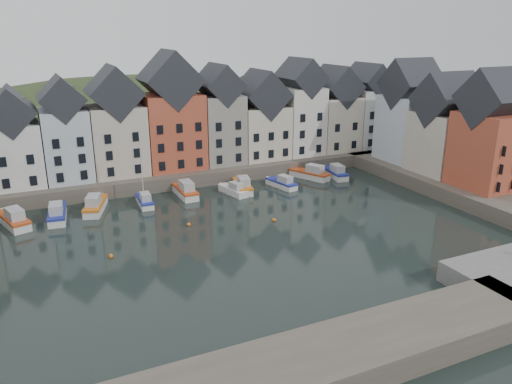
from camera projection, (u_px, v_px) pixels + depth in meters
ground at (246, 245)px, 54.76m from camera, size 260.00×260.00×0.00m
far_quay at (171, 170)px, 80.29m from camera, size 90.00×16.00×2.00m
right_quay at (472, 186)px, 71.88m from camera, size 14.00×54.00×2.00m
hillside at (143, 224)px, 108.59m from camera, size 153.60×70.40×64.00m
far_terrace at (192, 122)px, 77.40m from camera, size 72.37×8.16×17.78m
right_terrace at (447, 126)px, 73.38m from camera, size 8.30×24.25×16.36m
mooring_buoys at (196, 232)px, 57.70m from camera, size 20.50×5.50×0.50m
boat_a at (14, 220)px, 59.76m from camera, size 4.09×7.24×2.66m
boat_b at (57, 214)px, 61.77m from camera, size 2.79×6.86×2.56m
boat_c at (95, 205)px, 64.65m from camera, size 4.15×7.13×2.61m
boat_d at (145, 200)px, 66.86m from camera, size 1.92×5.46×10.29m
boat_e at (185, 191)px, 70.52m from camera, size 2.18×6.86×2.63m
boat_f at (234, 190)px, 71.32m from camera, size 2.78×5.64×2.08m
boat_g at (243, 186)px, 72.78m from camera, size 3.45×6.85×2.52m
boat_h at (282, 183)px, 74.43m from camera, size 2.95×5.85×2.15m
boat_i at (311, 174)px, 78.81m from camera, size 4.69×6.98×2.58m
boat_j at (335, 173)px, 79.56m from camera, size 2.67×6.56×2.45m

